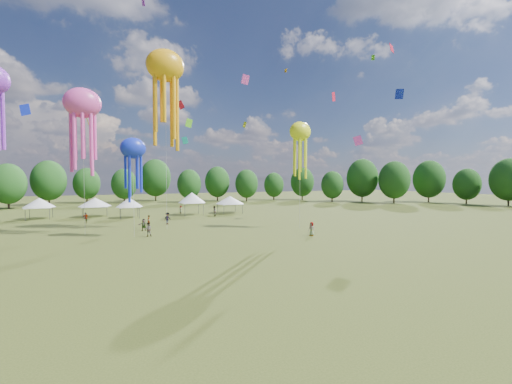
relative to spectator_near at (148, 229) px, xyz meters
name	(u,v)px	position (x,y,z in m)	size (l,w,h in m)	color
ground	(391,359)	(5.26, -32.52, -0.87)	(300.00, 300.00, 0.00)	#384416
spectator_near	(148,229)	(0.00, 0.00, 0.00)	(0.85, 0.66, 1.75)	gray
spectators_far	(180,218)	(6.02, 10.51, 0.00)	(27.04, 34.60, 1.90)	gray
festival_tents	(145,201)	(2.20, 23.24, 2.05)	(39.27, 10.35, 4.43)	#47474C
show_kites	(112,106)	(-3.66, 5.34, 15.70)	(42.37, 14.97, 24.85)	#EA45A6
small_kites	(164,34)	(3.77, 9.53, 28.01)	(69.65, 61.16, 46.87)	#EA45A6
treeline	(137,181)	(1.40, 29.99, 5.67)	(201.57, 95.24, 13.43)	#38281C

